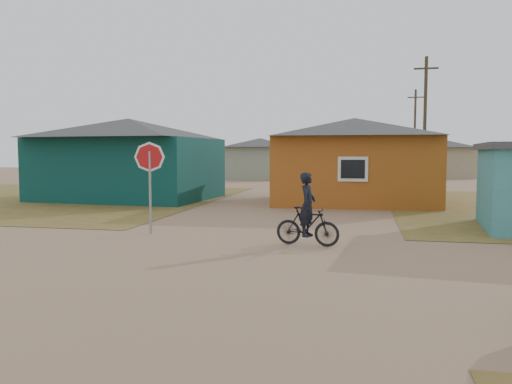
% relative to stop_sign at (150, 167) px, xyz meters
% --- Properties ---
extents(ground, '(120.00, 120.00, 0.00)m').
position_rel_stop_sign_xyz_m(ground, '(3.03, -3.72, -1.91)').
color(ground, '#957256').
extents(grass_nw, '(20.00, 18.00, 0.00)m').
position_rel_stop_sign_xyz_m(grass_nw, '(-10.97, 9.28, -1.91)').
color(grass_nw, olive).
rests_on(grass_nw, ground).
extents(house_teal, '(8.93, 7.08, 4.00)m').
position_rel_stop_sign_xyz_m(house_teal, '(-5.47, 9.78, 0.14)').
color(house_teal, '#093431').
rests_on(house_teal, ground).
extents(house_yellow, '(7.72, 6.76, 3.90)m').
position_rel_stop_sign_xyz_m(house_yellow, '(5.53, 10.28, 0.09)').
color(house_yellow, '#9D5218').
rests_on(house_yellow, ground).
extents(house_pale_west, '(7.04, 6.15, 3.60)m').
position_rel_stop_sign_xyz_m(house_pale_west, '(-2.97, 30.28, -0.05)').
color(house_pale_west, gray).
rests_on(house_pale_west, ground).
extents(house_beige_east, '(6.95, 6.05, 3.60)m').
position_rel_stop_sign_xyz_m(house_beige_east, '(13.03, 36.28, -0.05)').
color(house_beige_east, gray).
rests_on(house_beige_east, ground).
extents(house_pale_north, '(6.28, 5.81, 3.40)m').
position_rel_stop_sign_xyz_m(house_pale_north, '(-10.97, 42.28, -0.16)').
color(house_pale_north, gray).
rests_on(house_pale_north, ground).
extents(utility_pole_near, '(1.40, 0.20, 8.00)m').
position_rel_stop_sign_xyz_m(utility_pole_near, '(9.53, 18.28, 2.23)').
color(utility_pole_near, '#413727').
rests_on(utility_pole_near, ground).
extents(utility_pole_far, '(1.40, 0.20, 8.00)m').
position_rel_stop_sign_xyz_m(utility_pole_far, '(10.53, 34.28, 2.23)').
color(utility_pole_far, '#413727').
rests_on(utility_pole_far, ground).
extents(stop_sign, '(0.86, 0.09, 2.62)m').
position_rel_stop_sign_xyz_m(stop_sign, '(0.00, 0.00, 0.00)').
color(stop_sign, gray).
rests_on(stop_sign, ground).
extents(cyclist, '(1.67, 0.71, 1.82)m').
position_rel_stop_sign_xyz_m(cyclist, '(4.59, -0.92, -1.25)').
color(cyclist, black).
rests_on(cyclist, ground).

